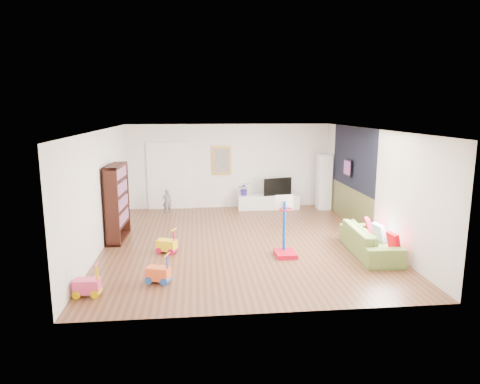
{
  "coord_description": "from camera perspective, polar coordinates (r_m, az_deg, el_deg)",
  "views": [
    {
      "loc": [
        -1.07,
        -9.94,
        3.18
      ],
      "look_at": [
        0.0,
        0.4,
        1.15
      ],
      "focal_mm": 32.0,
      "sensor_mm": 36.0,
      "label": 1
    }
  ],
  "objects": [
    {
      "name": "artwork_right",
      "position": [
        12.4,
        14.16,
        3.16
      ],
      "size": [
        0.04,
        0.56,
        0.46
      ],
      "primitive_type": "cube",
      "color": "#7F3F8C",
      "rests_on": "wall_right"
    },
    {
      "name": "tv",
      "position": [
        13.76,
        4.86,
        0.79
      ],
      "size": [
        0.97,
        0.4,
        0.56
      ],
      "primitive_type": "imported",
      "rotation": [
        0.0,
        0.0,
        0.29
      ],
      "color": "black",
      "rests_on": "media_console"
    },
    {
      "name": "floor",
      "position": [
        10.49,
        0.23,
        -6.59
      ],
      "size": [
        6.5,
        7.5,
        0.0
      ],
      "primitive_type": "cube",
      "color": "brown",
      "rests_on": "ground"
    },
    {
      "name": "ride_on_pink",
      "position": [
        7.94,
        -19.78,
        -11.03
      ],
      "size": [
        0.44,
        0.28,
        0.57
      ],
      "primitive_type": "cube",
      "rotation": [
        0.0,
        0.0,
        -0.04
      ],
      "color": "#F03E6F",
      "rests_on": "ground"
    },
    {
      "name": "basketball_hoop",
      "position": [
        9.35,
        6.14,
        -4.62
      ],
      "size": [
        0.47,
        0.57,
        1.33
      ],
      "primitive_type": "cube",
      "rotation": [
        0.0,
        0.0,
        0.03
      ],
      "color": "red",
      "rests_on": "ground"
    },
    {
      "name": "wall_left",
      "position": [
        10.34,
        -17.98,
        0.31
      ],
      "size": [
        0.0,
        7.5,
        2.7
      ],
      "primitive_type": "cube",
      "color": "white",
      "rests_on": "ground"
    },
    {
      "name": "pillow_right",
      "position": [
        10.54,
        16.75,
        -4.29
      ],
      "size": [
        0.16,
        0.36,
        0.35
      ],
      "primitive_type": "cube",
      "rotation": [
        0.0,
        0.0,
        -0.22
      ],
      "color": "#B51B3F",
      "rests_on": "sofa"
    },
    {
      "name": "sofa",
      "position": [
        9.97,
        16.96,
        -6.22
      ],
      "size": [
        0.91,
        2.11,
        0.61
      ],
      "primitive_type": "imported",
      "rotation": [
        0.0,
        0.0,
        1.52
      ],
      "color": "olive",
      "rests_on": "ground"
    },
    {
      "name": "wall_back",
      "position": [
        13.86,
        -1.43,
        3.46
      ],
      "size": [
        6.5,
        0.0,
        2.7
      ],
      "primitive_type": "cube",
      "color": "silver",
      "rests_on": "ground"
    },
    {
      "name": "doorway",
      "position": [
        13.84,
        -9.28,
        2.05
      ],
      "size": [
        1.45,
        0.06,
        2.1
      ],
      "primitive_type": "cube",
      "color": "white",
      "rests_on": "ground"
    },
    {
      "name": "navy_accent",
      "position": [
        12.2,
        14.83,
        4.43
      ],
      "size": [
        0.01,
        3.2,
        1.7
      ],
      "primitive_type": "cube",
      "color": "black",
      "rests_on": "wall_right"
    },
    {
      "name": "olive_wainscot",
      "position": [
        12.42,
        14.53,
        -1.77
      ],
      "size": [
        0.01,
        3.2,
        1.0
      ],
      "primitive_type": "cube",
      "color": "brown",
      "rests_on": "wall_right"
    },
    {
      "name": "pillow_left",
      "position": [
        9.47,
        19.79,
        -6.21
      ],
      "size": [
        0.13,
        0.37,
        0.36
      ],
      "primitive_type": "cube",
      "rotation": [
        0.0,
        0.0,
        0.09
      ],
      "color": "red",
      "rests_on": "sofa"
    },
    {
      "name": "child",
      "position": [
        13.33,
        -9.71,
        -1.24
      ],
      "size": [
        0.3,
        0.22,
        0.76
      ],
      "primitive_type": "imported",
      "rotation": [
        0.0,
        0.0,
        3.29
      ],
      "color": "slate",
      "rests_on": "ground"
    },
    {
      "name": "vase_plant",
      "position": [
        13.63,
        0.57,
        0.43
      ],
      "size": [
        0.42,
        0.37,
        0.42
      ],
      "primitive_type": "imported",
      "rotation": [
        0.0,
        0.0,
        -0.13
      ],
      "color": "navy",
      "rests_on": "media_console"
    },
    {
      "name": "media_console",
      "position": [
        13.81,
        3.8,
        -1.31
      ],
      "size": [
        1.97,
        0.53,
        0.46
      ],
      "primitive_type": "cube",
      "rotation": [
        0.0,
        0.0,
        -0.02
      ],
      "color": "silver",
      "rests_on": "ground"
    },
    {
      "name": "ride_on_orange",
      "position": [
        8.17,
        -10.87,
        -9.95
      ],
      "size": [
        0.48,
        0.38,
        0.56
      ],
      "primitive_type": "cube",
      "rotation": [
        0.0,
        0.0,
        -0.32
      ],
      "color": "#FE5F29",
      "rests_on": "ground"
    },
    {
      "name": "tall_cabinet",
      "position": [
        13.91,
        11.14,
        1.36
      ],
      "size": [
        0.43,
        0.43,
        1.78
      ],
      "primitive_type": "cube",
      "rotation": [
        0.0,
        0.0,
        -0.03
      ],
      "color": "white",
      "rests_on": "ground"
    },
    {
      "name": "pillow_center",
      "position": [
        10.03,
        18.05,
        -5.14
      ],
      "size": [
        0.15,
        0.4,
        0.39
      ],
      "primitive_type": "cube",
      "rotation": [
        0.0,
        0.0,
        0.13
      ],
      "color": "silver",
      "rests_on": "sofa"
    },
    {
      "name": "ceiling",
      "position": [
        10.01,
        0.24,
        8.3
      ],
      "size": [
        6.5,
        7.5,
        0.0
      ],
      "primitive_type": "cube",
      "color": "white",
      "rests_on": "ground"
    },
    {
      "name": "painting_back",
      "position": [
        13.77,
        -2.46,
        4.24
      ],
      "size": [
        0.62,
        0.06,
        0.92
      ],
      "primitive_type": "cube",
      "color": "gold",
      "rests_on": "wall_back"
    },
    {
      "name": "ride_on_yellow",
      "position": [
        9.75,
        -9.75,
        -6.43
      ],
      "size": [
        0.49,
        0.4,
        0.56
      ],
      "primitive_type": "cube",
      "rotation": [
        0.0,
        0.0,
        -0.39
      ],
      "color": "yellow",
      "rests_on": "ground"
    },
    {
      "name": "wall_right",
      "position": [
        10.99,
        17.33,
        0.96
      ],
      "size": [
        0.0,
        7.5,
        2.7
      ],
      "primitive_type": "cube",
      "color": "white",
      "rests_on": "ground"
    },
    {
      "name": "wall_front",
      "position": [
        6.55,
        3.75,
        -5.22
      ],
      "size": [
        6.5,
        0.0,
        2.7
      ],
      "primitive_type": "cube",
      "color": "white",
      "rests_on": "ground"
    },
    {
      "name": "bookshelf",
      "position": [
        10.84,
        -16.06,
        -1.36
      ],
      "size": [
        0.39,
        1.29,
        1.86
      ],
      "primitive_type": "cube",
      "rotation": [
        0.0,
        0.0,
        -0.04
      ],
      "color": "black",
      "rests_on": "ground"
    }
  ]
}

